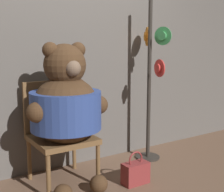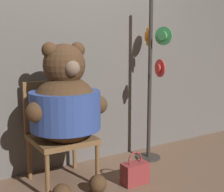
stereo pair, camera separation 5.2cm
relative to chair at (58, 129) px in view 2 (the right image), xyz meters
The scene contains 6 objects.
ground_plane 0.71m from the chair, 53.58° to the right, with size 14.00×14.00×0.00m, color brown.
wall_back 0.84m from the chair, 47.74° to the left, with size 8.00×0.10×2.44m.
chair is the anchor object (origin of this frame).
teddy_bear 0.32m from the chair, 87.88° to the right, with size 0.77×0.69×1.33m.
hat_display_rack 1.19m from the chair, ahead, with size 0.28×0.53×1.84m.
handbag_on_ground 0.85m from the chair, 40.86° to the right, with size 0.26×0.13×0.32m.
Camera 2 is at (-1.40, -2.34, 1.31)m, focal length 50.00 mm.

